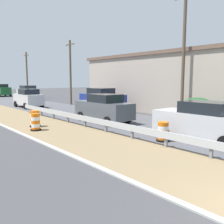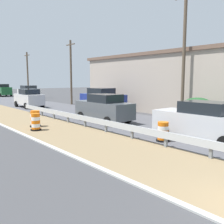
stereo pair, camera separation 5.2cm
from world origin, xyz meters
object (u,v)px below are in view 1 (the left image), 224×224
at_px(car_trailing_near_lane, 102,100).
at_px(utility_pole_near, 184,54).
at_px(car_lead_near_lane, 104,108).
at_px(traffic_barrel_close, 36,123).
at_px(car_lead_far_lane, 202,121).
at_px(car_mid_far_lane, 28,93).
at_px(utility_pole_far, 27,74).
at_px(car_trailing_far_lane, 28,98).
at_px(car_distant_a, 2,90).
at_px(utility_pole_mid, 70,71).
at_px(traffic_barrel_mid, 35,120).
at_px(traffic_barrel_nearest, 163,133).

distance_m(car_trailing_near_lane, utility_pole_near, 8.54).
bearing_deg(car_trailing_near_lane, car_lead_near_lane, -38.41).
height_order(traffic_barrel_close, car_lead_far_lane, car_lead_far_lane).
bearing_deg(car_lead_near_lane, car_trailing_near_lane, -36.49).
xyz_separation_m(car_trailing_near_lane, car_mid_far_lane, (-0.02, 17.17, -0.03)).
distance_m(utility_pole_near, utility_pole_far, 28.52).
bearing_deg(car_trailing_far_lane, car_distant_a, -8.94).
xyz_separation_m(car_distant_a, utility_pole_mid, (1.56, -20.89, 2.85)).
distance_m(car_lead_far_lane, car_trailing_far_lane, 19.96).
bearing_deg(car_mid_far_lane, utility_pole_far, 159.46).
relative_size(traffic_barrel_mid, car_trailing_far_lane, 0.24).
bearing_deg(car_lead_far_lane, utility_pole_near, -48.23).
height_order(traffic_barrel_mid, car_trailing_near_lane, car_trailing_near_lane).
bearing_deg(car_trailing_near_lane, car_trailing_far_lane, -155.88).
bearing_deg(utility_pole_far, traffic_barrel_close, -111.27).
distance_m(car_lead_far_lane, utility_pole_mid, 20.45).
bearing_deg(car_distant_a, car_mid_far_lane, 0.23).
bearing_deg(traffic_barrel_nearest, car_lead_near_lane, 78.00).
xyz_separation_m(car_trailing_near_lane, car_lead_far_lane, (-3.22, -11.89, -0.13)).
distance_m(car_trailing_near_lane, car_distant_a, 28.68).
relative_size(car_lead_far_lane, utility_pole_far, 0.66).
distance_m(traffic_barrel_nearest, car_distant_a, 39.68).
bearing_deg(utility_pole_far, utility_pole_mid, -90.09).
distance_m(car_lead_near_lane, car_trailing_far_lane, 12.55).
bearing_deg(car_mid_far_lane, car_lead_far_lane, -6.04).
relative_size(car_mid_far_lane, utility_pole_mid, 0.57).
height_order(car_mid_far_lane, car_trailing_far_lane, car_mid_far_lane).
relative_size(car_lead_far_lane, utility_pole_near, 0.51).
relative_size(car_trailing_far_lane, utility_pole_near, 0.47).
height_order(car_lead_near_lane, car_trailing_far_lane, car_trailing_far_lane).
distance_m(traffic_barrel_close, car_distant_a, 33.92).
distance_m(car_mid_far_lane, utility_pole_near, 25.00).
height_order(car_lead_near_lane, car_distant_a, car_distant_a).
xyz_separation_m(traffic_barrel_mid, car_lead_far_lane, (4.70, -8.81, 0.51)).
xyz_separation_m(traffic_barrel_close, car_trailing_far_lane, (4.61, 12.27, 0.54)).
height_order(utility_pole_near, utility_pole_far, utility_pole_near).
distance_m(traffic_barrel_close, utility_pole_near, 11.49).
bearing_deg(utility_pole_near, utility_pole_mid, 91.15).
bearing_deg(car_distant_a, traffic_barrel_nearest, -7.08).
distance_m(car_mid_far_lane, utility_pole_far, 4.95).
bearing_deg(car_distant_a, utility_pole_mid, 3.90).
distance_m(traffic_barrel_nearest, car_mid_far_lane, 28.30).
height_order(car_mid_far_lane, utility_pole_far, utility_pole_far).
distance_m(car_trailing_near_lane, utility_pole_far, 21.25).
bearing_deg(traffic_barrel_close, traffic_barrel_mid, 67.79).
bearing_deg(traffic_barrel_close, utility_pole_mid, 50.77).
bearing_deg(utility_pole_mid, car_lead_far_lane, -103.28).
height_order(traffic_barrel_close, utility_pole_far, utility_pole_far).
bearing_deg(car_lead_far_lane, car_lead_near_lane, 1.77).
bearing_deg(utility_pole_far, traffic_barrel_nearest, -101.07).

